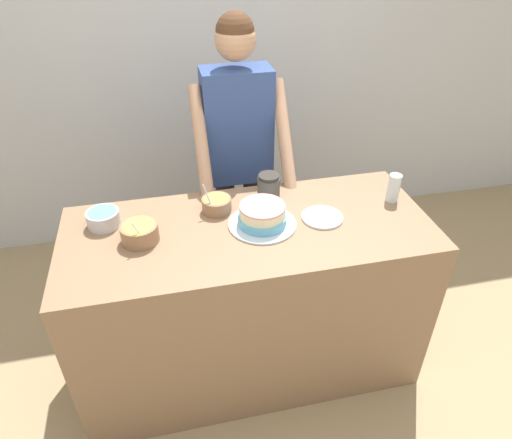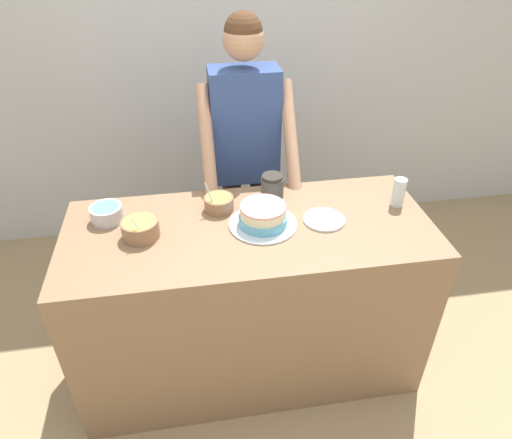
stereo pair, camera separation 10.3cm
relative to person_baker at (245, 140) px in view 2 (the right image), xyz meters
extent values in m
plane|color=tan|center=(-0.08, -1.02, -1.10)|extent=(14.00, 14.00, 0.00)
cube|color=silver|center=(-0.08, 0.83, 0.20)|extent=(10.00, 0.05, 2.60)
cube|color=#8C6B4C|center=(-0.08, -0.65, -0.62)|extent=(1.76, 0.74, 0.96)
cylinder|color=#2D2D38|center=(-0.09, 0.01, -0.67)|extent=(0.11, 0.11, 0.86)
cylinder|color=#2D2D38|center=(0.09, 0.01, -0.67)|extent=(0.11, 0.11, 0.86)
cube|color=#334C8C|center=(0.00, 0.01, 0.09)|extent=(0.38, 0.21, 0.65)
cylinder|color=tan|center=(-0.23, -0.17, 0.08)|extent=(0.07, 0.41, 0.54)
cylinder|color=tan|center=(0.23, -0.17, 0.08)|extent=(0.07, 0.41, 0.54)
sphere|color=tan|center=(0.00, 0.01, 0.55)|extent=(0.22, 0.22, 0.22)
sphere|color=#51331E|center=(0.00, 0.01, 0.59)|extent=(0.20, 0.20, 0.20)
cylinder|color=silver|center=(-0.01, -0.65, -0.14)|extent=(0.33, 0.33, 0.01)
cylinder|color=#60B7E0|center=(-0.01, -0.65, -0.11)|extent=(0.23, 0.23, 0.04)
cylinder|color=#F4EABC|center=(-0.01, -0.65, -0.06)|extent=(0.22, 0.22, 0.04)
cylinder|color=pink|center=(-0.01, -0.65, -0.04)|extent=(0.22, 0.22, 0.01)
cylinder|color=#936B4C|center=(-0.58, -0.65, -0.10)|extent=(0.17, 0.17, 0.08)
cylinder|color=#F2DB4C|center=(-0.58, -0.65, -0.06)|extent=(0.15, 0.15, 0.01)
cylinder|color=silver|center=(-0.57, -0.71, -0.06)|extent=(0.07, 0.01, 0.14)
cylinder|color=silver|center=(-0.74, -0.49, -0.10)|extent=(0.15, 0.15, 0.08)
cylinder|color=#60B7E0|center=(-0.74, -0.49, -0.07)|extent=(0.13, 0.13, 0.01)
cylinder|color=#936B4C|center=(-0.20, -0.48, -0.11)|extent=(0.15, 0.15, 0.07)
cylinder|color=olive|center=(-0.20, -0.48, -0.08)|extent=(0.13, 0.13, 0.01)
cylinder|color=silver|center=(-0.24, -0.51, -0.05)|extent=(0.06, 0.06, 0.16)
cylinder|color=silver|center=(0.69, -0.58, -0.07)|extent=(0.06, 0.06, 0.15)
cylinder|color=silver|center=(0.29, -0.66, -0.14)|extent=(0.20, 0.20, 0.01)
cylinder|color=#4C4742|center=(0.08, -0.40, -0.09)|extent=(0.12, 0.12, 0.11)
cylinder|color=#322D28|center=(0.08, -0.40, -0.02)|extent=(0.11, 0.11, 0.02)
camera|label=1|loc=(-0.43, -2.37, 1.12)|focal=32.00mm
camera|label=2|loc=(-0.32, -2.39, 1.12)|focal=32.00mm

